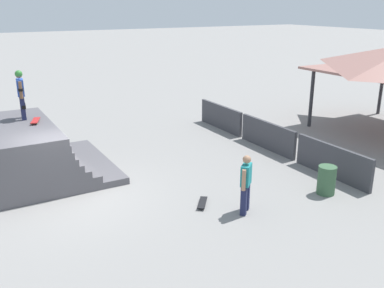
# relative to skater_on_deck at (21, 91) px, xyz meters

# --- Properties ---
(ground_plane) EXTENTS (160.00, 160.00, 0.00)m
(ground_plane) POSITION_rel_skater_on_deck_xyz_m (3.06, 0.64, -2.62)
(ground_plane) COLOR gray
(quarter_pipe_ramp) EXTENTS (4.40, 3.94, 1.72)m
(quarter_pipe_ramp) POSITION_rel_skater_on_deck_xyz_m (0.76, -0.12, -1.85)
(quarter_pipe_ramp) COLOR #565459
(quarter_pipe_ramp) RESTS_ON ground
(skater_on_deck) EXTENTS (0.68, 0.25, 1.57)m
(skater_on_deck) POSITION_rel_skater_on_deck_xyz_m (0.00, 0.00, 0.00)
(skater_on_deck) COLOR #1E2347
(skater_on_deck) RESTS_ON quarter_pipe_ramp
(skateboard_on_deck) EXTENTS (0.82, 0.44, 0.09)m
(skateboard_on_deck) POSITION_rel_skater_on_deck_xyz_m (0.68, 0.23, -0.85)
(skateboard_on_deck) COLOR green
(skateboard_on_deck) RESTS_ON quarter_pipe_ramp
(bystander_walking) EXTENTS (0.50, 0.55, 1.60)m
(bystander_walking) POSITION_rel_skater_on_deck_xyz_m (6.22, 4.36, -1.73)
(bystander_walking) COLOR #1E2347
(bystander_walking) RESTS_ON ground
(skateboard_on_ground) EXTENTS (0.74, 0.64, 0.09)m
(skateboard_on_ground) POSITION_rel_skater_on_deck_xyz_m (5.30, 3.60, -2.56)
(skateboard_on_ground) COLOR blue
(skateboard_on_ground) RESTS_ON ground
(barrier_fence) EXTENTS (9.45, 0.12, 1.05)m
(barrier_fence) POSITION_rel_skater_on_deck_xyz_m (2.39, 8.23, -2.10)
(barrier_fence) COLOR #3D3D42
(barrier_fence) RESTS_ON ground
(trash_bin) EXTENTS (0.52, 0.52, 0.85)m
(trash_bin) POSITION_rel_skater_on_deck_xyz_m (6.44, 7.11, -2.20)
(trash_bin) COLOR #385B3D
(trash_bin) RESTS_ON ground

